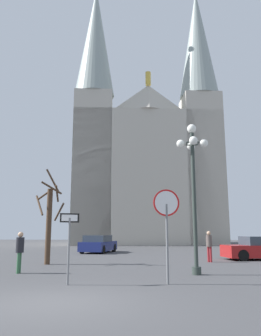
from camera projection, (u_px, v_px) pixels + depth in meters
ground_plane at (54, 303)px, 7.98m from camera, size 120.00×120.00×0.00m
cathedral at (146, 160)px, 46.64m from camera, size 20.45×16.24×36.18m
stop_sign at (167, 216)px, 11.14m from camera, size 0.87×0.26×3.04m
one_way_arrow_sign at (69, 238)px, 10.88m from camera, size 0.57×0.32×2.24m
street_lamp at (193, 173)px, 13.82m from camera, size 1.30×1.30×6.09m
bare_tree at (49, 220)px, 17.62m from camera, size 1.65×1.64×4.88m
parked_car_near_navy at (98, 244)px, 26.85m from camera, size 2.50×4.42×1.36m
parked_car_far_red at (261, 249)px, 20.19m from camera, size 4.60×2.63×1.36m
pedestrian_walking at (20, 248)px, 13.74m from camera, size 0.32×0.32×1.64m
pedestrian_standing at (209, 243)px, 18.68m from camera, size 0.32×0.32×1.67m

